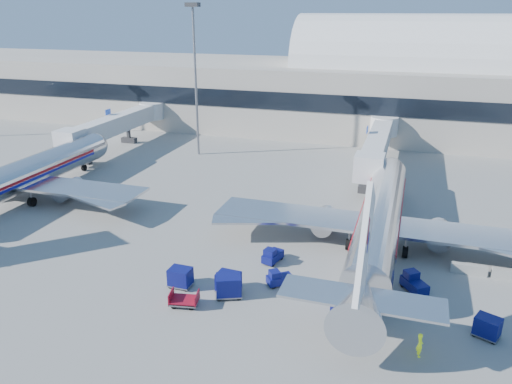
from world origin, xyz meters
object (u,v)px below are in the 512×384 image
(jetbridge_mid, at_px, (120,123))
(cart_train_a, at_px, (229,282))
(tug_right, at_px, (414,283))
(barrier_mid, at_px, (511,275))
(cart_solo_near, at_px, (346,302))
(mast_west, at_px, (195,58))
(barrier_near, at_px, (469,269))
(airliner_main, at_px, (379,221))
(tug_left, at_px, (272,255))
(cart_open_red, at_px, (185,301))
(airliner_mid, at_px, (17,178))
(ramp_worker, at_px, (420,345))
(cart_train_b, at_px, (229,286))
(jetbridge_near, at_px, (378,142))
(cart_train_c, at_px, (180,277))
(tug_lead, at_px, (279,278))
(cart_solo_far, at_px, (487,327))

(jetbridge_mid, bearing_deg, cart_train_a, -48.49)
(cart_train_a, bearing_deg, tug_right, 22.63)
(barrier_mid, distance_m, cart_solo_near, 15.72)
(mast_west, xyz_separation_m, barrier_near, (38.00, -28.00, -14.34))
(airliner_main, distance_m, jetbridge_mid, 51.62)
(airliner_main, height_order, tug_left, airliner_main)
(barrier_mid, bearing_deg, cart_open_red, -153.97)
(airliner_mid, distance_m, mast_west, 30.57)
(airliner_main, bearing_deg, ramp_worker, -75.24)
(tug_right, xyz_separation_m, cart_solo_near, (-4.83, -5.00, 0.27))
(tug_left, distance_m, cart_train_a, 6.27)
(airliner_mid, xyz_separation_m, cart_train_b, (31.42, -12.27, -1.95))
(cart_train_a, bearing_deg, jetbridge_near, 81.62)
(barrier_mid, distance_m, cart_train_b, 23.97)
(barrier_mid, xyz_separation_m, cart_open_red, (-24.68, -12.05, -0.03))
(tug_left, relative_size, cart_train_c, 1.28)
(tug_lead, height_order, cart_solo_far, cart_solo_far)
(airliner_mid, xyz_separation_m, barrier_mid, (53.30, -2.51, -2.48))
(airliner_mid, height_order, cart_solo_near, airliner_mid)
(jetbridge_near, bearing_deg, cart_open_red, -105.04)
(airliner_main, height_order, airliner_mid, same)
(tug_right, height_order, cart_train_c, cart_train_c)
(cart_train_a, bearing_deg, airliner_main, 51.12)
(jetbridge_mid, relative_size, barrier_near, 9.17)
(cart_train_c, xyz_separation_m, cart_open_red, (1.53, -2.48, -0.47))
(tug_lead, xyz_separation_m, cart_open_red, (-6.12, -5.22, -0.20))
(cart_train_b, bearing_deg, cart_train_c, 154.14)
(cart_train_b, relative_size, cart_solo_near, 1.14)
(airliner_main, height_order, cart_train_c, airliner_main)
(jetbridge_near, height_order, cart_solo_near, jetbridge_near)
(cart_train_a, bearing_deg, cart_train_b, -63.84)
(cart_train_a, bearing_deg, barrier_mid, 26.52)
(airliner_main, relative_size, mast_west, 1.65)
(jetbridge_mid, xyz_separation_m, cart_train_a, (33.55, -37.91, -3.03))
(jetbridge_near, distance_m, tug_right, 33.80)
(cart_train_b, bearing_deg, tug_left, 52.30)
(mast_west, relative_size, barrier_near, 7.53)
(airliner_main, bearing_deg, cart_train_a, -133.06)
(airliner_mid, xyz_separation_m, cart_open_red, (28.62, -14.56, -2.51))
(tug_lead, distance_m, cart_open_red, 8.05)
(airliner_main, relative_size, airliner_mid, 1.00)
(mast_west, xyz_separation_m, cart_train_b, (19.42, -37.77, -13.81))
(airliner_mid, distance_m, cart_train_a, 33.31)
(tug_left, relative_size, cart_solo_far, 1.16)
(cart_train_a, xyz_separation_m, cart_train_c, (-4.06, -0.47, -0.01))
(jetbridge_near, height_order, barrier_near, jetbridge_near)
(jetbridge_near, bearing_deg, barrier_near, -70.15)
(mast_west, height_order, cart_solo_near, mast_west)
(tug_left, bearing_deg, tug_lead, -141.72)
(airliner_mid, relative_size, barrier_mid, 12.42)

